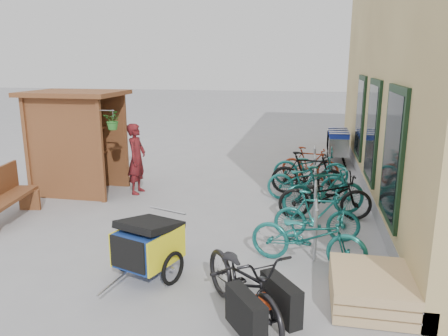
% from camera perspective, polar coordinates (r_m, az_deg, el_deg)
% --- Properties ---
extents(ground, '(80.00, 80.00, 0.00)m').
position_cam_1_polar(ground, '(7.72, -5.88, -9.68)').
color(ground, gray).
extents(kiosk, '(2.49, 1.65, 2.40)m').
position_cam_1_polar(kiosk, '(10.80, -19.09, 4.97)').
color(kiosk, brown).
rests_on(kiosk, ground).
extents(bike_rack, '(0.05, 5.35, 0.86)m').
position_cam_1_polar(bike_rack, '(9.51, 11.77, -2.06)').
color(bike_rack, '#A5A8AD').
rests_on(bike_rack, ground).
extents(pallet_stack, '(1.00, 1.20, 0.40)m').
position_cam_1_polar(pallet_stack, '(6.14, 18.61, -14.72)').
color(pallet_stack, tan).
rests_on(pallet_stack, ground).
extents(bench, '(0.76, 1.69, 1.04)m').
position_cam_1_polar(bench, '(9.57, -26.86, -3.13)').
color(bench, brown).
rests_on(bench, ground).
extents(shopping_carts, '(0.60, 2.01, 1.07)m').
position_cam_1_polar(shopping_carts, '(13.98, 14.55, 3.28)').
color(shopping_carts, silver).
rests_on(shopping_carts, ground).
extents(child_trailer, '(1.03, 1.59, 0.92)m').
position_cam_1_polar(child_trailer, '(6.48, -9.87, -9.68)').
color(child_trailer, navy).
rests_on(child_trailer, ground).
extents(cargo_bike, '(1.65, 1.92, 0.99)m').
position_cam_1_polar(cargo_bike, '(5.37, 2.69, -14.83)').
color(cargo_bike, black).
rests_on(cargo_bike, ground).
extents(person_kiosk, '(0.41, 0.62, 1.67)m').
position_cam_1_polar(person_kiosk, '(10.46, -11.33, 1.19)').
color(person_kiosk, maroon).
rests_on(person_kiosk, ground).
extents(bike_0, '(1.89, 1.02, 0.94)m').
position_cam_1_polar(bike_0, '(6.84, 10.90, -8.75)').
color(bike_0, '#1A6A67').
rests_on(bike_0, ground).
extents(bike_1, '(1.49, 0.44, 0.89)m').
position_cam_1_polar(bike_1, '(7.81, 12.03, -6.12)').
color(bike_1, '#1A6A67').
rests_on(bike_1, ground).
extents(bike_2, '(1.89, 0.85, 0.96)m').
position_cam_1_polar(bike_2, '(8.85, 13.07, -3.57)').
color(bike_2, black).
rests_on(bike_2, ground).
extents(bike_3, '(1.81, 1.05, 1.05)m').
position_cam_1_polar(bike_3, '(9.03, 12.92, -2.92)').
color(bike_3, '#1A6A67').
rests_on(bike_3, ground).
extents(bike_4, '(1.78, 0.63, 0.94)m').
position_cam_1_polar(bike_4, '(9.93, 10.82, -1.62)').
color(bike_4, '#1A6A67').
rests_on(bike_4, ground).
extents(bike_5, '(1.75, 0.63, 1.03)m').
position_cam_1_polar(bike_5, '(10.32, 10.89, -0.77)').
color(bike_5, black).
rests_on(bike_5, ground).
extents(bike_6, '(1.87, 0.69, 0.97)m').
position_cam_1_polar(bike_6, '(11.14, 11.25, 0.13)').
color(bike_6, '#1A6A67').
rests_on(bike_6, ground).
extents(bike_7, '(1.54, 0.67, 0.90)m').
position_cam_1_polar(bike_7, '(11.63, 11.18, 0.51)').
color(bike_7, maroon).
rests_on(bike_7, ground).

